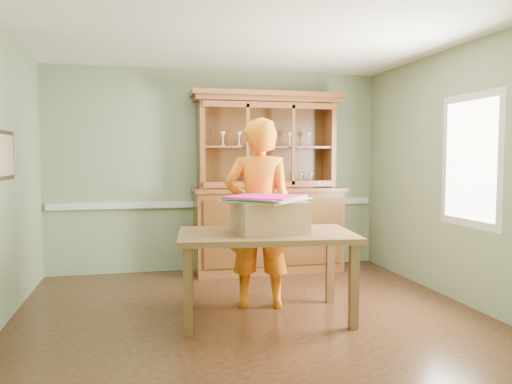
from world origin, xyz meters
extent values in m
plane|color=#4C2E18|center=(0.00, 0.00, 0.00)|extent=(4.50, 4.50, 0.00)
plane|color=white|center=(0.00, 0.00, 2.70)|extent=(4.50, 4.50, 0.00)
plane|color=gray|center=(0.00, 2.00, 1.35)|extent=(4.50, 0.00, 4.50)
plane|color=gray|center=(2.25, 0.00, 1.35)|extent=(0.00, 4.00, 4.00)
plane|color=gray|center=(0.00, -2.00, 1.35)|extent=(4.50, 0.00, 4.50)
cube|color=silver|center=(0.00, 1.98, 0.90)|extent=(4.41, 0.05, 0.08)
cube|color=#332214|center=(-2.23, 0.30, 1.55)|extent=(0.03, 0.60, 0.46)
cube|color=#BFB18C|center=(-2.22, 0.30, 1.55)|extent=(0.01, 0.52, 0.38)
cube|color=silver|center=(2.23, -0.30, 1.50)|extent=(0.03, 0.96, 1.36)
cube|color=white|center=(2.22, -0.30, 1.50)|extent=(0.01, 0.80, 1.20)
cube|color=brown|center=(0.64, 1.70, 0.54)|extent=(1.95, 0.59, 1.08)
cube|color=brown|center=(0.64, 1.69, 1.10)|extent=(2.01, 0.66, 0.04)
cube|color=#572E14|center=(0.64, 1.98, 1.69)|extent=(1.84, 0.04, 1.14)
cube|color=brown|center=(-0.25, 1.79, 1.69)|extent=(0.06, 0.41, 1.14)
cube|color=brown|center=(1.52, 1.79, 1.69)|extent=(0.06, 0.41, 1.14)
cube|color=brown|center=(0.64, 1.79, 2.29)|extent=(1.95, 0.48, 0.06)
cube|color=brown|center=(0.64, 1.77, 2.36)|extent=(2.03, 0.52, 0.06)
cube|color=brown|center=(0.64, 1.79, 1.67)|extent=(1.71, 0.36, 0.03)
imported|color=#B2B2B7|center=(0.47, 1.79, 1.23)|extent=(0.20, 0.20, 0.21)
imported|color=yellow|center=(0.15, 1.79, 1.15)|extent=(0.23, 0.23, 0.06)
cylinder|color=black|center=(0.74, 1.51, 1.30)|extent=(0.08, 0.08, 0.35)
cube|color=brown|center=(0.13, -0.19, 0.79)|extent=(1.74, 1.16, 0.05)
cube|color=brown|center=(-0.64, -0.51, 0.38)|extent=(0.08, 0.08, 0.77)
cube|color=brown|center=(-0.55, 0.29, 0.38)|extent=(0.08, 0.08, 0.77)
cube|color=brown|center=(0.82, -0.67, 0.38)|extent=(0.08, 0.08, 0.77)
cube|color=brown|center=(0.91, 0.13, 0.38)|extent=(0.08, 0.08, 0.77)
cube|color=#A17F53|center=(0.16, -0.21, 0.97)|extent=(0.68, 0.56, 0.30)
cube|color=orange|center=(0.12, -0.19, 1.12)|extent=(0.86, 0.86, 0.01)
cube|color=#38C15F|center=(0.12, -0.19, 1.13)|extent=(0.86, 0.86, 0.01)
cube|color=#2AA9C6|center=(0.12, -0.19, 1.14)|extent=(0.86, 0.86, 0.01)
cube|color=pink|center=(0.12, -0.19, 1.15)|extent=(0.86, 0.86, 0.01)
cube|color=#E72385|center=(0.12, -0.19, 1.16)|extent=(0.86, 0.86, 0.01)
cube|color=#DC219A|center=(0.12, -0.19, 1.17)|extent=(0.86, 0.86, 0.01)
imported|color=orange|center=(0.15, 0.17, 0.96)|extent=(0.79, 0.62, 1.92)
camera|label=1|loc=(-1.01, -4.74, 1.53)|focal=35.00mm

